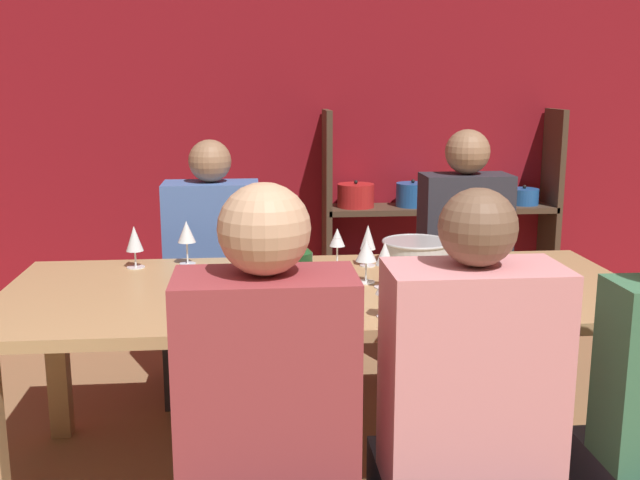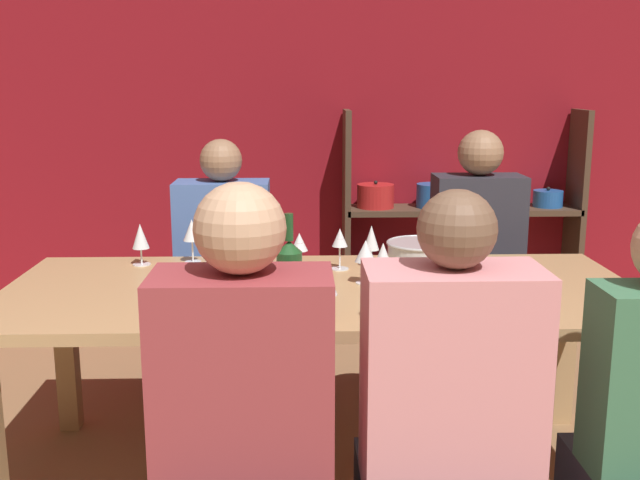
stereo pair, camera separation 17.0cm
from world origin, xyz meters
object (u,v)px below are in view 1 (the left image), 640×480
(mixing_bowl, at_px, (417,250))
(wine_glass_red_c, at_px, (368,239))
(wine_glass_red_a, at_px, (134,240))
(cell_phone, at_px, (195,293))
(wine_glass_red_e, at_px, (296,244))
(wine_glass_red_h, at_px, (337,240))
(wine_bottle_green, at_px, (300,280))
(wine_glass_red_b, at_px, (187,233))
(person_near_c, at_px, (467,474))
(wine_glass_red_f, at_px, (244,234))
(wine_glass_red_g, at_px, (366,252))
(person_far_a, at_px, (214,301))
(wine_glass_empty_a, at_px, (335,281))
(wine_glass_empty_b, at_px, (385,256))
(wine_glass_empty_c, at_px, (387,284))
(wine_glass_red_d, at_px, (254,277))
(dining_table, at_px, (323,308))
(shelf_unit, at_px, (427,239))
(person_far_b, at_px, (462,290))

(mixing_bowl, relative_size, wine_glass_red_c, 1.70)
(wine_glass_red_a, xyz_separation_m, cell_phone, (0.26, -0.41, -0.11))
(wine_glass_red_e, height_order, wine_glass_red_h, wine_glass_red_h)
(wine_bottle_green, relative_size, cell_phone, 2.14)
(wine_glass_red_b, bearing_deg, mixing_bowl, -3.48)
(wine_glass_red_h, bearing_deg, wine_glass_red_b, 167.36)
(wine_glass_red_c, distance_m, person_near_c, 1.17)
(wine_glass_red_h, xyz_separation_m, cell_phone, (-0.53, -0.31, -0.11))
(wine_glass_red_f, relative_size, wine_glass_red_g, 0.99)
(cell_phone, xyz_separation_m, person_near_c, (0.75, -0.75, -0.30))
(wine_glass_red_a, xyz_separation_m, person_far_a, (0.28, 0.51, -0.41))
(wine_glass_red_b, relative_size, wine_glass_empty_a, 0.98)
(wine_glass_empty_b, height_order, wine_glass_red_e, wine_glass_empty_b)
(wine_glass_red_f, height_order, wine_glass_empty_c, wine_glass_red_f)
(cell_phone, height_order, person_far_a, person_far_a)
(wine_glass_red_d, distance_m, person_far_a, 1.22)
(wine_glass_red_e, bearing_deg, wine_glass_red_a, 175.98)
(wine_glass_red_g, bearing_deg, wine_glass_red_f, 140.86)
(dining_table, bearing_deg, wine_glass_red_h, 72.10)
(wine_bottle_green, height_order, wine_glass_empty_b, wine_bottle_green)
(shelf_unit, bearing_deg, wine_glass_empty_c, -106.44)
(wine_bottle_green, height_order, wine_glass_empty_c, wine_bottle_green)
(dining_table, distance_m, cell_phone, 0.46)
(mixing_bowl, xyz_separation_m, wine_glass_empty_c, (-0.25, -0.70, 0.06))
(cell_phone, height_order, person_far_b, person_far_b)
(wine_glass_empty_c, relative_size, person_far_a, 0.12)
(mixing_bowl, distance_m, cell_phone, 0.95)
(wine_glass_empty_a, bearing_deg, wine_bottle_green, 175.63)
(wine_glass_red_h, relative_size, person_far_a, 0.14)
(wine_glass_red_a, height_order, wine_glass_red_e, wine_glass_red_a)
(wine_glass_red_a, distance_m, person_far_a, 0.71)
(wine_glass_red_f, height_order, person_far_a, person_far_a)
(wine_glass_empty_b, distance_m, cell_phone, 0.68)
(wine_glass_red_c, height_order, wine_glass_red_g, wine_glass_red_c)
(wine_glass_red_a, height_order, person_near_c, person_near_c)
(wine_glass_red_b, relative_size, wine_glass_empty_c, 1.21)
(wine_bottle_green, xyz_separation_m, wine_glass_empty_a, (0.11, -0.01, -0.00))
(mixing_bowl, bearing_deg, wine_glass_red_h, -167.11)
(wine_bottle_green, bearing_deg, person_far_a, 104.57)
(wine_bottle_green, xyz_separation_m, wine_glass_red_h, (0.19, 0.64, -0.02))
(wine_glass_red_c, bearing_deg, wine_glass_red_b, 172.47)
(shelf_unit, height_order, wine_glass_empty_b, shelf_unit)
(shelf_unit, relative_size, wine_glass_empty_a, 8.20)
(wine_glass_red_b, relative_size, wine_glass_red_g, 1.10)
(wine_glass_red_e, distance_m, person_near_c, 1.24)
(wine_bottle_green, bearing_deg, wine_glass_red_f, 102.40)
(dining_table, distance_m, person_far_a, 0.98)
(person_far_a, distance_m, person_near_c, 1.82)
(wine_glass_red_a, height_order, wine_glass_red_h, wine_glass_red_a)
(dining_table, distance_m, person_far_b, 1.18)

